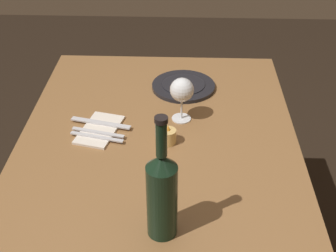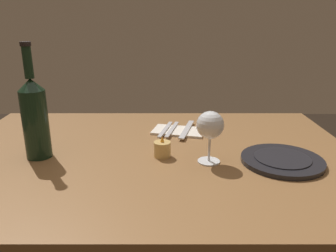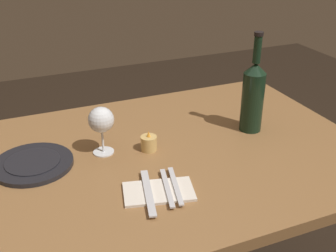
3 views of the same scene
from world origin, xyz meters
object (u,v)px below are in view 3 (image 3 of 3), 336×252
fork_inner (167,187)px  table_knife (148,192)px  votive_candle (149,144)px  fork_outer (176,185)px  wine_glass_left (101,121)px  dinner_plate (33,163)px  wine_bottle (253,95)px  folded_napkin (159,192)px

fork_inner → table_knife: bearing=0.0°
votive_candle → fork_outer: bearing=88.1°
wine_glass_left → dinner_plate: (0.22, -0.00, -0.10)m
wine_bottle → fork_outer: wine_bottle is taller
wine_glass_left → wine_bottle: size_ratio=0.45×
wine_glass_left → table_knife: wine_glass_left is taller
fork_inner → dinner_plate: bearing=-40.4°
wine_bottle → fork_outer: 0.46m
wine_glass_left → folded_napkin: (-0.08, 0.27, -0.11)m
dinner_plate → fork_inner: dinner_plate is taller
table_knife → folded_napkin: bearing=180.0°
wine_bottle → fork_inner: (0.41, 0.23, -0.12)m
votive_candle → fork_outer: votive_candle is taller
votive_candle → dinner_plate: 0.36m
folded_napkin → votive_candle: bearing=-104.1°
wine_bottle → fork_outer: (0.39, 0.23, -0.12)m
wine_glass_left → dinner_plate: bearing=-1.2°
dinner_plate → folded_napkin: bearing=137.3°
wine_bottle → table_knife: wine_bottle is taller
wine_bottle → folded_napkin: 0.51m
wine_glass_left → votive_candle: size_ratio=2.32×
wine_bottle → votive_candle: size_ratio=5.14×
table_knife → wine_glass_left: bearing=-79.3°
votive_candle → table_knife: 0.25m
fork_inner → table_knife: 0.05m
wine_bottle → table_knife: (0.47, 0.23, -0.12)m
fork_inner → folded_napkin: bearing=0.0°
wine_glass_left → fork_inner: (-0.11, 0.27, -0.10)m
folded_napkin → fork_inner: fork_inner is taller
wine_bottle → fork_outer: size_ratio=1.93×
fork_inner → wine_glass_left: bearing=-68.6°
table_knife → dinner_plate: bearing=-45.8°
fork_inner → votive_candle: bearing=-98.1°
fork_outer → table_knife: (0.08, 0.00, 0.00)m
folded_napkin → dinner_plate: bearing=-42.7°
wine_glass_left → wine_bottle: 0.52m
dinner_plate → fork_outer: size_ratio=1.34×
dinner_plate → folded_napkin: size_ratio=1.14×
fork_inner → fork_outer: size_ratio=1.00×
folded_napkin → fork_outer: bearing=-180.0°
wine_glass_left → fork_inner: wine_glass_left is taller
dinner_plate → folded_napkin: 0.40m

